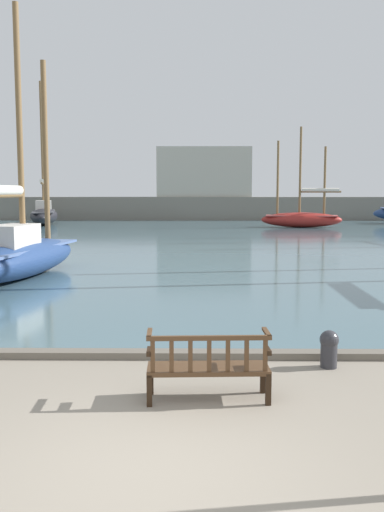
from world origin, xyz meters
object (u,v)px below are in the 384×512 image
sailboat_centre_channel (20,252)px  mooring_bollard (329,347)px  sailboat_mid_starboard (302,217)px  park_bench (208,366)px  sailboat_distant_harbor (44,213)px

sailboat_centre_channel → mooring_bollard: (7.57, -8.83, -0.53)m
sailboat_centre_channel → mooring_bollard: 11.64m
sailboat_mid_starboard → sailboat_centre_channel: 28.08m
mooring_bollard → sailboat_centre_channel: bearing=130.6°
sailboat_mid_starboard → mooring_bollard: bearing=-99.5°
sailboat_mid_starboard → mooring_bollard: sailboat_mid_starboard is taller
park_bench → sailboat_distant_harbor: size_ratio=0.14×
sailboat_distant_harbor → mooring_bollard: 40.34m
sailboat_mid_starboard → sailboat_distant_harbor: bearing=168.9°
sailboat_mid_starboard → mooring_bollard: (-5.61, -33.62, -0.49)m
sailboat_distant_harbor → sailboat_centre_channel: bearing=-76.2°
sailboat_distant_harbor → sailboat_centre_channel: sailboat_distant_harbor is taller
sailboat_distant_harbor → sailboat_centre_channel: size_ratio=1.37×
sailboat_distant_harbor → mooring_bollard: bearing=-68.8°
sailboat_distant_harbor → sailboat_centre_channel: (7.04, -28.76, -0.10)m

